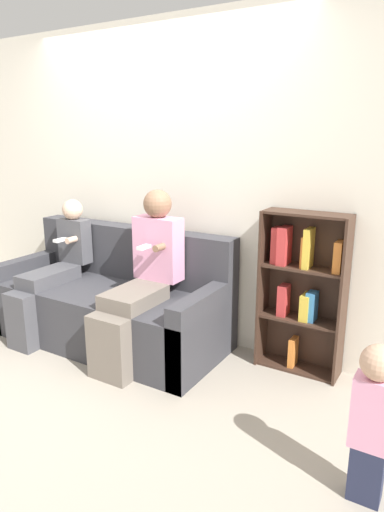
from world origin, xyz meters
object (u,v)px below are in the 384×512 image
Objects in this scene: adult_seated at (142,275)px; bookshelf at (302,288)px; child_seated at (52,270)px; couch at (112,304)px; toddler_standing at (373,418)px.

bookshelf is at bearing 22.99° from adult_seated.
bookshelf is at bearing 14.05° from child_seated.
toddler_standing is (2.17, -0.74, 0.12)m from couch.
toddler_standing is at bearing -18.75° from couch.
couch is 1.53× the size of adult_seated.
couch is 2.45× the size of toddler_standing.
couch is 2.30m from toddler_standing.
toddler_standing is 0.68× the size of bookshelf.
couch is at bearing -167.61° from bookshelf.
adult_seated is 1.09× the size of bookshelf.
adult_seated is at bearing 2.59° from child_seated.
child_seated is (-0.91, -0.04, -0.09)m from adult_seated.
adult_seated reaches higher than couch.
couch is 0.58m from child_seated.
bookshelf is (1.07, 0.46, -0.04)m from adult_seated.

